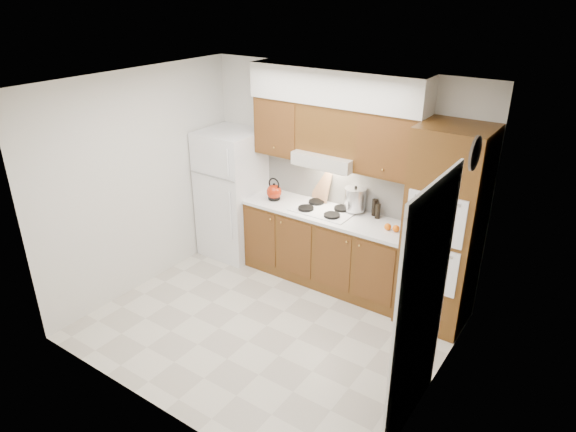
% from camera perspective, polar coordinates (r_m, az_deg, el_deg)
% --- Properties ---
extents(floor, '(3.60, 3.60, 0.00)m').
position_cam_1_polar(floor, '(5.77, -2.38, -12.07)').
color(floor, beige).
rests_on(floor, ground).
extents(ceiling, '(3.60, 3.60, 0.00)m').
position_cam_1_polar(ceiling, '(4.71, -2.94, 14.26)').
color(ceiling, white).
rests_on(ceiling, wall_back).
extents(wall_back, '(3.60, 0.02, 2.60)m').
position_cam_1_polar(wall_back, '(6.27, 5.66, 4.47)').
color(wall_back, silver).
rests_on(wall_back, floor).
extents(wall_left, '(0.02, 3.00, 2.60)m').
position_cam_1_polar(wall_left, '(6.28, -15.90, 3.65)').
color(wall_left, silver).
rests_on(wall_left, floor).
extents(wall_right, '(0.02, 3.00, 2.60)m').
position_cam_1_polar(wall_right, '(4.37, 16.68, -5.86)').
color(wall_right, silver).
rests_on(wall_right, floor).
extents(fridge, '(0.75, 0.72, 1.72)m').
position_cam_1_polar(fridge, '(6.90, -6.20, 2.45)').
color(fridge, white).
rests_on(fridge, floor).
extents(base_cabinets, '(2.11, 0.60, 0.90)m').
position_cam_1_polar(base_cabinets, '(6.36, 4.22, -3.54)').
color(base_cabinets, brown).
rests_on(base_cabinets, floor).
extents(countertop, '(2.13, 0.62, 0.04)m').
position_cam_1_polar(countertop, '(6.15, 4.30, 0.29)').
color(countertop, white).
rests_on(countertop, base_cabinets).
extents(backsplash, '(2.11, 0.03, 0.56)m').
position_cam_1_polar(backsplash, '(6.27, 5.76, 3.70)').
color(backsplash, white).
rests_on(backsplash, countertop).
extents(oven_cabinet, '(0.70, 0.65, 2.20)m').
position_cam_1_polar(oven_cabinet, '(5.56, 16.93, -1.47)').
color(oven_cabinet, brown).
rests_on(oven_cabinet, floor).
extents(upper_cab_left, '(0.63, 0.33, 0.70)m').
position_cam_1_polar(upper_cab_left, '(6.33, -0.60, 10.01)').
color(upper_cab_left, brown).
rests_on(upper_cab_left, wall_back).
extents(upper_cab_right, '(0.73, 0.33, 0.70)m').
position_cam_1_polar(upper_cab_right, '(5.66, 11.43, 7.76)').
color(upper_cab_right, brown).
rests_on(upper_cab_right, wall_back).
extents(range_hood, '(0.75, 0.45, 0.15)m').
position_cam_1_polar(range_hood, '(6.01, 4.50, 6.39)').
color(range_hood, silver).
rests_on(range_hood, wall_back).
extents(upper_cab_over_hood, '(0.75, 0.33, 0.55)m').
position_cam_1_polar(upper_cab_over_hood, '(5.96, 4.91, 9.73)').
color(upper_cab_over_hood, brown).
rests_on(upper_cab_over_hood, range_hood).
extents(soffit, '(2.13, 0.36, 0.40)m').
position_cam_1_polar(soffit, '(5.82, 5.44, 14.15)').
color(soffit, silver).
rests_on(soffit, wall_back).
extents(cooktop, '(0.74, 0.50, 0.01)m').
position_cam_1_polar(cooktop, '(6.18, 4.01, 0.68)').
color(cooktop, white).
rests_on(cooktop, countertop).
extents(doorway, '(0.02, 0.90, 2.10)m').
position_cam_1_polar(doorway, '(4.22, 14.53, -10.79)').
color(doorway, black).
rests_on(doorway, floor).
extents(wall_clock, '(0.02, 0.30, 0.30)m').
position_cam_1_polar(wall_clock, '(4.54, 20.08, 6.56)').
color(wall_clock, '#3F3833').
rests_on(wall_clock, wall_right).
extents(kettle, '(0.25, 0.25, 0.19)m').
position_cam_1_polar(kettle, '(6.44, -1.56, 2.70)').
color(kettle, '#9C220B').
rests_on(kettle, countertop).
extents(cutting_board, '(0.30, 0.19, 0.37)m').
position_cam_1_polar(cutting_board, '(6.38, 3.77, 3.36)').
color(cutting_board, tan).
rests_on(cutting_board, countertop).
extents(stock_pot, '(0.33, 0.33, 0.26)m').
position_cam_1_polar(stock_pot, '(6.12, 7.47, 1.86)').
color(stock_pot, silver).
rests_on(stock_pot, cooktop).
extents(condiment_a, '(0.07, 0.07, 0.20)m').
position_cam_1_polar(condiment_a, '(6.16, 8.38, 1.38)').
color(condiment_a, black).
rests_on(condiment_a, countertop).
extents(condiment_b, '(0.07, 0.07, 0.20)m').
position_cam_1_polar(condiment_b, '(6.08, 9.58, 0.96)').
color(condiment_b, black).
rests_on(condiment_b, countertop).
extents(condiment_c, '(0.07, 0.07, 0.17)m').
position_cam_1_polar(condiment_c, '(6.02, 9.93, 0.52)').
color(condiment_c, black).
rests_on(condiment_c, countertop).
extents(orange_near, '(0.08, 0.08, 0.08)m').
position_cam_1_polar(orange_near, '(5.74, 11.91, -1.37)').
color(orange_near, '#EF5B0C').
rests_on(orange_near, countertop).
extents(orange_far, '(0.08, 0.08, 0.08)m').
position_cam_1_polar(orange_far, '(5.77, 11.02, -1.18)').
color(orange_far, '#FA5A0D').
rests_on(orange_far, countertop).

